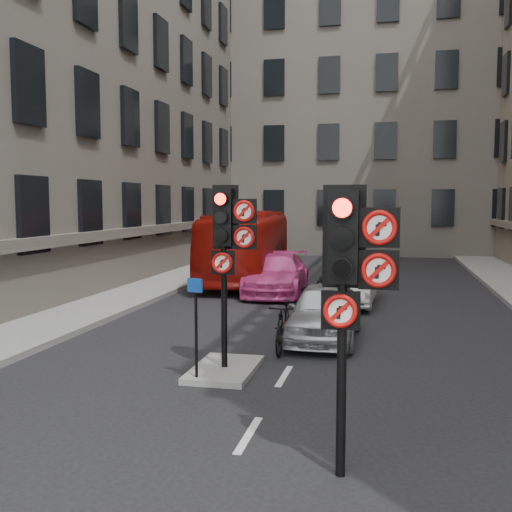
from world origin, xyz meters
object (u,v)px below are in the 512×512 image
at_px(bus_red, 248,245).
at_px(info_sign, 196,314).
at_px(car_white, 352,283).
at_px(car_pink, 277,274).
at_px(car_silver, 325,311).
at_px(signal_far, 228,236).
at_px(motorcyclist, 327,294).
at_px(motorcycle, 284,327).
at_px(signal_near, 350,268).

relative_size(bus_red, info_sign, 5.76).
xyz_separation_m(car_white, info_sign, (-2.29, -9.49, 0.63)).
relative_size(car_white, car_pink, 0.84).
bearing_deg(car_pink, car_silver, -72.34).
height_order(signal_far, bus_red, signal_far).
xyz_separation_m(signal_far, motorcyclist, (1.39, 5.19, -1.86)).
distance_m(car_white, motorcyclist, 3.53).
relative_size(car_silver, motorcycle, 2.14).
bearing_deg(signal_near, motorcycle, 107.16).
bearing_deg(motorcycle, car_pink, 102.02).
distance_m(car_silver, motorcycle, 1.61).
distance_m(motorcyclist, info_sign, 6.28).
xyz_separation_m(car_white, car_pink, (-2.83, 1.53, 0.03)).
relative_size(car_pink, motorcycle, 2.63).
bearing_deg(info_sign, car_pink, 110.06).
distance_m(car_pink, motorcyclist, 5.54).
bearing_deg(car_silver, motorcyclist, 94.98).
bearing_deg(car_silver, bus_red, 113.30).
height_order(car_pink, bus_red, bus_red).
bearing_deg(motorcycle, car_white, 81.02).
relative_size(motorcycle, info_sign, 1.02).
relative_size(signal_far, bus_red, 0.33).
relative_size(signal_near, motorcyclist, 2.13).
relative_size(signal_far, motorcycle, 1.89).
relative_size(car_white, info_sign, 2.25).
distance_m(car_silver, motorcyclist, 1.88).
bearing_deg(signal_far, motorcyclist, 75.01).
relative_size(car_silver, car_white, 0.97).
bearing_deg(motorcyclist, motorcycle, 66.09).
bearing_deg(signal_near, car_silver, 98.27).
height_order(signal_far, car_white, signal_far).
relative_size(signal_far, motorcyclist, 2.13).
distance_m(signal_near, car_silver, 7.64).
xyz_separation_m(signal_near, car_white, (-0.71, 12.68, -1.90)).
bearing_deg(car_white, bus_red, 134.57).
height_order(car_pink, motorcycle, car_pink).
xyz_separation_m(car_pink, bus_red, (-1.96, 3.66, 0.77)).
distance_m(car_white, info_sign, 9.78).
xyz_separation_m(signal_near, bus_red, (-5.50, 17.87, -1.10)).
distance_m(car_silver, car_pink, 7.32).
distance_m(car_white, motorcycle, 6.86).
distance_m(signal_far, bus_red, 14.23).
height_order(motorcycle, motorcyclist, motorcyclist).
xyz_separation_m(car_silver, car_pink, (-2.48, 6.89, 0.03)).
bearing_deg(motorcycle, signal_near, -72.50).
bearing_deg(bus_red, info_sign, -85.20).
height_order(signal_near, bus_red, signal_near).
height_order(motorcycle, info_sign, info_sign).
relative_size(signal_near, info_sign, 1.93).
distance_m(signal_far, motorcycle, 2.97).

